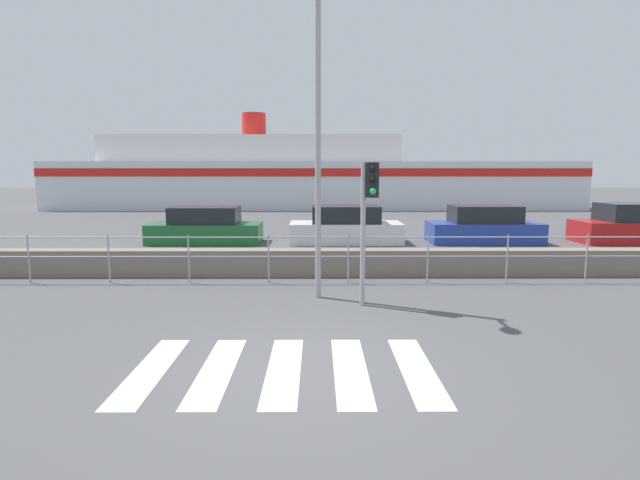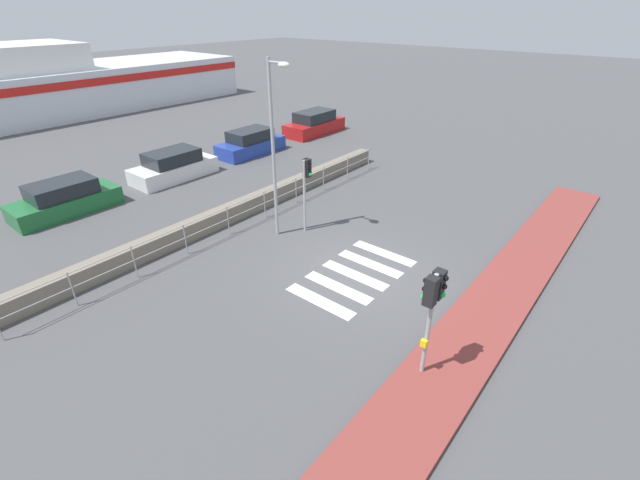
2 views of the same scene
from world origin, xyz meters
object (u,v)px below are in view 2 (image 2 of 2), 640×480
parked_car_white (174,166)px  parked_car_blue (251,143)px  parked_car_green (65,199)px  parked_car_red (314,124)px  traffic_light_far (306,179)px  traffic_light_near (433,299)px  streetlamp (275,134)px

parked_car_white → parked_car_blue: parked_car_blue is taller
parked_car_green → parked_car_red: 16.31m
parked_car_green → parked_car_white: 5.28m
traffic_light_far → parked_car_green: 10.42m
traffic_light_near → parked_car_red: traffic_light_near is taller
parked_car_white → parked_car_red: parked_car_red is taller
streetlamp → parked_car_red: bearing=34.8°
traffic_light_near → parked_car_blue: bearing=59.8°
traffic_light_near → parked_car_white: bearing=75.8°
parked_car_green → parked_car_white: size_ratio=0.99×
parked_car_white → parked_car_blue: 5.22m
parked_car_white → parked_car_blue: (5.22, 0.00, 0.00)m
streetlamp → traffic_light_far: bearing=-26.3°
parked_car_white → parked_car_red: bearing=0.0°
traffic_light_near → traffic_light_far: size_ratio=1.01×
parked_car_white → parked_car_red: size_ratio=0.93×
traffic_light_near → streetlamp: (2.96, 7.49, 1.64)m
traffic_light_near → parked_car_red: size_ratio=0.64×
parked_car_red → traffic_light_near: bearing=-133.4°
parked_car_green → parked_car_blue: 10.50m
traffic_light_far → parked_car_red: bearing=38.7°
parked_car_green → parked_car_red: (16.31, -0.00, 0.05)m
traffic_light_far → traffic_light_near: bearing=-119.5°
traffic_light_far → parked_car_blue: (5.28, 8.90, -1.49)m
parked_car_green → parked_car_white: (5.28, -0.00, 0.02)m
parked_car_red → parked_car_green: bearing=180.0°
traffic_light_near → parked_car_green: traffic_light_near is taller
parked_car_red → streetlamp: bearing=-145.2°
parked_car_blue → traffic_light_near: bearing=-120.2°
streetlamp → parked_car_white: (1.06, 8.41, -3.27)m
parked_car_blue → streetlamp: bearing=-126.7°
traffic_light_near → parked_car_green: (-1.26, 15.90, -1.65)m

